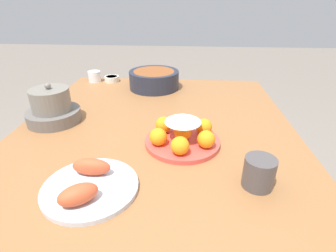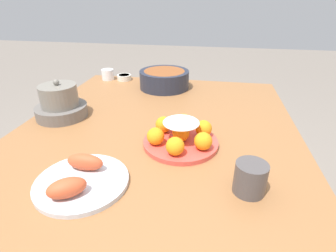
{
  "view_description": "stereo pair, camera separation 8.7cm",
  "coord_description": "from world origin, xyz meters",
  "px_view_note": "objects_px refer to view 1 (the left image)",
  "views": [
    {
      "loc": [
        -0.9,
        -0.11,
        1.23
      ],
      "look_at": [
        -0.05,
        -0.05,
        0.8
      ],
      "focal_mm": 28.0,
      "sensor_mm": 36.0,
      "label": 1
    },
    {
      "loc": [
        -0.89,
        -0.2,
        1.23
      ],
      "look_at": [
        -0.05,
        -0.05,
        0.8
      ],
      "focal_mm": 28.0,
      "sensor_mm": 36.0,
      "label": 2
    }
  ],
  "objects_px": {
    "serving_bowl": "(154,79)",
    "cup_near": "(259,173)",
    "cake_plate": "(182,135)",
    "cup_far": "(95,76)",
    "seafood_platter": "(89,185)",
    "sauce_bowl": "(112,79)",
    "warming_pot": "(52,108)",
    "dining_table": "(156,148)"
  },
  "relations": [
    {
      "from": "cup_far",
      "to": "warming_pot",
      "type": "bearing_deg",
      "value": -179.24
    },
    {
      "from": "cup_near",
      "to": "seafood_platter",
      "type": "bearing_deg",
      "value": 96.67
    },
    {
      "from": "cup_far",
      "to": "warming_pot",
      "type": "distance_m",
      "value": 0.54
    },
    {
      "from": "dining_table",
      "to": "sauce_bowl",
      "type": "relative_size",
      "value": 15.5
    },
    {
      "from": "dining_table",
      "to": "cup_near",
      "type": "xyz_separation_m",
      "value": [
        -0.32,
        -0.32,
        0.13
      ]
    },
    {
      "from": "cup_near",
      "to": "cup_far",
      "type": "distance_m",
      "value": 1.16
    },
    {
      "from": "serving_bowl",
      "to": "cup_near",
      "type": "relative_size",
      "value": 3.09
    },
    {
      "from": "dining_table",
      "to": "serving_bowl",
      "type": "height_order",
      "value": "serving_bowl"
    },
    {
      "from": "cake_plate",
      "to": "cup_far",
      "type": "relative_size",
      "value": 3.65
    },
    {
      "from": "cake_plate",
      "to": "cup_near",
      "type": "relative_size",
      "value": 2.99
    },
    {
      "from": "cup_far",
      "to": "cake_plate",
      "type": "bearing_deg",
      "value": -141.9
    },
    {
      "from": "cake_plate",
      "to": "dining_table",
      "type": "bearing_deg",
      "value": 44.97
    },
    {
      "from": "cake_plate",
      "to": "sauce_bowl",
      "type": "distance_m",
      "value": 0.81
    },
    {
      "from": "warming_pot",
      "to": "cup_far",
      "type": "bearing_deg",
      "value": 0.76
    },
    {
      "from": "sauce_bowl",
      "to": "seafood_platter",
      "type": "relative_size",
      "value": 0.33
    },
    {
      "from": "cup_near",
      "to": "warming_pot",
      "type": "bearing_deg",
      "value": 64.5
    },
    {
      "from": "dining_table",
      "to": "cup_near",
      "type": "height_order",
      "value": "cup_near"
    },
    {
      "from": "sauce_bowl",
      "to": "dining_table",
      "type": "bearing_deg",
      "value": -150.74
    },
    {
      "from": "cake_plate",
      "to": "cup_near",
      "type": "bearing_deg",
      "value": -134.98
    },
    {
      "from": "cake_plate",
      "to": "sauce_bowl",
      "type": "xyz_separation_m",
      "value": [
        0.69,
        0.43,
        -0.02
      ]
    },
    {
      "from": "cup_near",
      "to": "serving_bowl",
      "type": "bearing_deg",
      "value": 25.36
    },
    {
      "from": "dining_table",
      "to": "cake_plate",
      "type": "xyz_separation_m",
      "value": [
        -0.11,
        -0.11,
        0.13
      ]
    },
    {
      "from": "serving_bowl",
      "to": "seafood_platter",
      "type": "bearing_deg",
      "value": 174.97
    },
    {
      "from": "sauce_bowl",
      "to": "cake_plate",
      "type": "bearing_deg",
      "value": -147.82
    },
    {
      "from": "seafood_platter",
      "to": "warming_pot",
      "type": "bearing_deg",
      "value": 35.08
    },
    {
      "from": "cup_near",
      "to": "warming_pot",
      "type": "distance_m",
      "value": 0.81
    },
    {
      "from": "cake_plate",
      "to": "warming_pot",
      "type": "height_order",
      "value": "warming_pot"
    },
    {
      "from": "dining_table",
      "to": "cup_far",
      "type": "distance_m",
      "value": 0.72
    },
    {
      "from": "sauce_bowl",
      "to": "warming_pot",
      "type": "height_order",
      "value": "warming_pot"
    },
    {
      "from": "seafood_platter",
      "to": "sauce_bowl",
      "type": "bearing_deg",
      "value": 11.35
    },
    {
      "from": "warming_pot",
      "to": "cake_plate",
      "type": "bearing_deg",
      "value": -105.07
    },
    {
      "from": "dining_table",
      "to": "serving_bowl",
      "type": "xyz_separation_m",
      "value": [
        0.48,
        0.06,
        0.14
      ]
    },
    {
      "from": "serving_bowl",
      "to": "dining_table",
      "type": "bearing_deg",
      "value": -172.87
    },
    {
      "from": "sauce_bowl",
      "to": "cup_far",
      "type": "bearing_deg",
      "value": 95.2
    },
    {
      "from": "seafood_platter",
      "to": "cup_far",
      "type": "bearing_deg",
      "value": 17.15
    },
    {
      "from": "dining_table",
      "to": "cake_plate",
      "type": "height_order",
      "value": "cake_plate"
    },
    {
      "from": "cake_plate",
      "to": "seafood_platter",
      "type": "distance_m",
      "value": 0.36
    },
    {
      "from": "serving_bowl",
      "to": "cup_far",
      "type": "xyz_separation_m",
      "value": [
        0.09,
        0.37,
        -0.02
      ]
    },
    {
      "from": "serving_bowl",
      "to": "warming_pot",
      "type": "bearing_deg",
      "value": 141.17
    },
    {
      "from": "serving_bowl",
      "to": "cup_near",
      "type": "distance_m",
      "value": 0.88
    },
    {
      "from": "cake_plate",
      "to": "cup_far",
      "type": "height_order",
      "value": "cake_plate"
    },
    {
      "from": "cup_near",
      "to": "warming_pot",
      "type": "relative_size",
      "value": 0.41
    }
  ]
}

